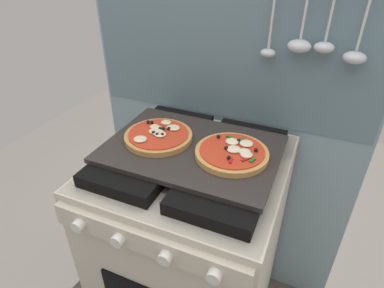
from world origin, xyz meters
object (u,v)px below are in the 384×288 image
Objects in this scene: baking_tray at (192,149)px; pizza_left at (158,136)px; stove at (192,247)px; pizza_right at (232,153)px.

baking_tray is 0.12m from pizza_left.
pizza_left is (-0.12, -0.00, 0.02)m from baking_tray.
pizza_left is at bearing -179.11° from baking_tray.
baking_tray is at bearing 90.00° from stove.
pizza_left reaches higher than stove.
pizza_right is (0.25, -0.00, -0.00)m from pizza_left.
stove is 0.46m from baking_tray.
pizza_left is (-0.12, -0.00, 0.48)m from stove.
pizza_left reaches higher than baking_tray.
pizza_left is 0.25m from pizza_right.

